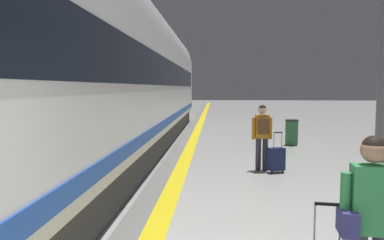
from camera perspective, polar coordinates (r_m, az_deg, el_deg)
The scene contains 7 objects.
safety_line_strip at distance 12.04m, azimuth -0.58°, elevation -4.85°, with size 0.36×80.00×0.01m, color yellow.
tactile_edge_band at distance 12.06m, azimuth -2.03°, elevation -4.84°, with size 0.57×80.00×0.01m, color slate.
high_speed_train at distance 9.95m, azimuth -13.61°, elevation 7.41°, with size 2.94×29.69×4.97m.
traveller_foreground at distance 3.62m, azimuth 25.04°, elevation -13.07°, with size 0.53×0.28×1.64m.
passenger_near at distance 9.47m, azimuth 10.49°, elevation -1.74°, with size 0.50×0.34×1.62m.
suitcase_near at distance 9.38m, azimuth 12.53°, elevation -5.73°, with size 0.43×0.34×0.99m.
waste_bin at distance 13.93m, azimuth 14.72°, elevation -1.80°, with size 0.46×0.46×0.91m.
Camera 1 is at (-0.35, -1.83, 2.04)m, focal length 35.55 mm.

